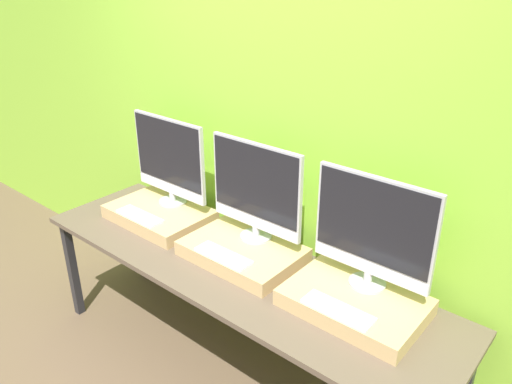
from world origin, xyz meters
TOP-DOWN VIEW (x-y plane):
  - wall_back at (0.00, 0.77)m, footprint 8.00×0.04m
  - workbench at (0.00, 0.35)m, footprint 2.48×0.70m
  - wooden_riser_left at (-0.68, 0.43)m, footprint 0.62×0.42m
  - monitor_left at (-0.68, 0.54)m, footprint 0.58×0.17m
  - keyboard_left at (-0.68, 0.28)m, footprint 0.33×0.10m
  - wooden_riser_center at (0.00, 0.43)m, footprint 0.62×0.42m
  - monitor_center at (0.00, 0.54)m, footprint 0.58×0.17m
  - keyboard_center at (0.00, 0.28)m, footprint 0.33×0.10m
  - wooden_riser_right at (0.68, 0.43)m, footprint 0.62×0.42m
  - monitor_right at (0.68, 0.54)m, footprint 0.58×0.17m
  - keyboard_right at (0.68, 0.28)m, footprint 0.33×0.10m

SIDE VIEW (x-z plane):
  - workbench at x=0.00m, z-range 0.31..1.05m
  - wooden_riser_left at x=-0.68m, z-range 0.74..0.82m
  - wooden_riser_center at x=0.00m, z-range 0.74..0.82m
  - wooden_riser_right at x=0.68m, z-range 0.74..0.82m
  - keyboard_left at x=-0.68m, z-range 0.82..0.83m
  - keyboard_center at x=0.00m, z-range 0.82..0.83m
  - keyboard_right at x=0.68m, z-range 0.82..0.83m
  - monitor_left at x=-0.68m, z-range 0.84..1.38m
  - monitor_center at x=0.00m, z-range 0.84..1.38m
  - monitor_right at x=0.68m, z-range 0.84..1.38m
  - wall_back at x=0.00m, z-range 0.00..2.60m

